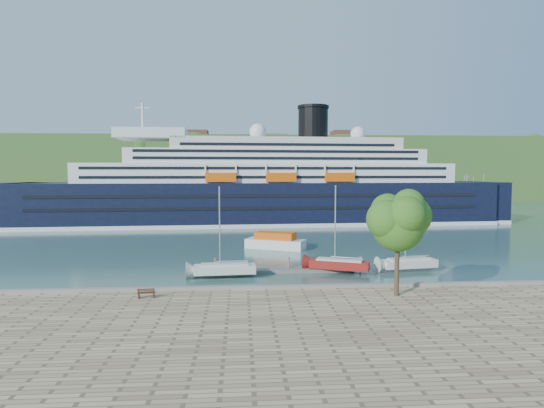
{
  "coord_description": "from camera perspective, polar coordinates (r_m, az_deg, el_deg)",
  "views": [
    {
      "loc": [
        -3.58,
        -38.24,
        10.93
      ],
      "look_at": [
        1.04,
        30.0,
        6.12
      ],
      "focal_mm": 30.0,
      "sensor_mm": 36.0,
      "label": 1
    }
  ],
  "objects": [
    {
      "name": "ground",
      "position": [
        39.93,
        1.45,
        -11.87
      ],
      "size": [
        400.0,
        400.0,
        0.0
      ],
      "primitive_type": "plane",
      "color": "#30564D",
      "rests_on": "ground"
    },
    {
      "name": "far_hillside",
      "position": [
        183.28,
        -2.76,
        4.35
      ],
      "size": [
        400.0,
        50.0,
        24.0
      ],
      "primitive_type": "cube",
      "color": "#396327",
      "rests_on": "ground"
    },
    {
      "name": "quay_coping",
      "position": [
        39.44,
        1.48,
        -10.34
      ],
      "size": [
        220.0,
        0.5,
        0.3
      ],
      "primitive_type": "cube",
      "color": "slate",
      "rests_on": "promenade"
    },
    {
      "name": "cruise_ship",
      "position": [
        95.67,
        -1.78,
        4.96
      ],
      "size": [
        111.98,
        21.46,
        25.0
      ],
      "primitive_type": null,
      "rotation": [
        0.0,
        0.0,
        0.05
      ],
      "color": "black",
      "rests_on": "ground"
    },
    {
      "name": "park_bench",
      "position": [
        37.83,
        -15.49,
        -10.65
      ],
      "size": [
        1.43,
        0.71,
        0.88
      ],
      "primitive_type": null,
      "rotation": [
        0.0,
        0.0,
        0.11
      ],
      "color": "#412312",
      "rests_on": "promenade"
    },
    {
      "name": "promenade_tree",
      "position": [
        37.73,
        15.47,
        -4.18
      ],
      "size": [
        5.6,
        5.6,
        9.28
      ],
      "primitive_type": null,
      "color": "#31681B",
      "rests_on": "promenade"
    },
    {
      "name": "floating_pontoon",
      "position": [
        50.29,
        -0.18,
        -8.3
      ],
      "size": [
        18.12,
        2.5,
        0.4
      ],
      "primitive_type": null,
      "rotation": [
        0.0,
        0.0,
        0.02
      ],
      "color": "gray",
      "rests_on": "ground"
    },
    {
      "name": "sailboat_white_near",
      "position": [
        46.98,
        -5.99,
        -3.84
      ],
      "size": [
        7.12,
        2.44,
        9.05
      ],
      "primitive_type": null,
      "rotation": [
        0.0,
        0.0,
        0.07
      ],
      "color": "silver",
      "rests_on": "ground"
    },
    {
      "name": "sailboat_red",
      "position": [
        49.51,
        8.49,
        -3.43
      ],
      "size": [
        7.25,
        4.47,
        9.09
      ],
      "primitive_type": null,
      "rotation": [
        0.0,
        0.0,
        -0.39
      ],
      "color": "maroon",
      "rests_on": "ground"
    },
    {
      "name": "sailboat_white_far",
      "position": [
        52.12,
        16.9,
        -3.41
      ],
      "size": [
        6.93,
        2.83,
        8.7
      ],
      "primitive_type": null,
      "rotation": [
        0.0,
        0.0,
        0.15
      ],
      "color": "silver",
      "rests_on": "ground"
    },
    {
      "name": "tender_launch",
      "position": [
        65.2,
        0.43,
        -4.58
      ],
      "size": [
        8.96,
        6.15,
        2.35
      ],
      "primitive_type": null,
      "rotation": [
        0.0,
        0.0,
        -0.42
      ],
      "color": "#DC540C",
      "rests_on": "ground"
    }
  ]
}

